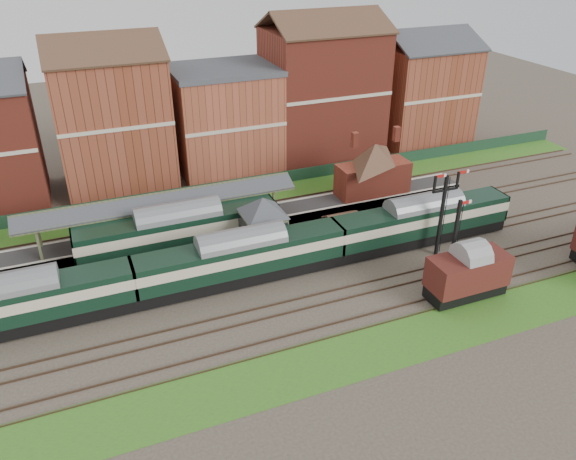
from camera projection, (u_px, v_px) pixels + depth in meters
name	position (u px, v px, depth m)	size (l,w,h in m)	color
ground	(308.00, 267.00, 50.57)	(160.00, 160.00, 0.00)	#473D33
grass_back	(251.00, 196.00, 63.54)	(90.00, 4.50, 0.06)	#2D6619
grass_front	(374.00, 349.00, 40.82)	(90.00, 5.00, 0.06)	#2D6619
fence	(245.00, 183.00, 64.82)	(90.00, 0.12, 1.50)	#193823
platform	(223.00, 224.00, 56.60)	(55.00, 3.40, 1.00)	#2D2D2D
signal_box	(263.00, 226.00, 50.68)	(5.40, 5.40, 6.00)	#69805B
brick_hut	(341.00, 229.00, 54.28)	(3.20, 2.64, 2.94)	brown
station_building	(373.00, 168.00, 60.52)	(8.10, 8.10, 5.90)	#993727
canopy	(159.00, 197.00, 52.65)	(26.00, 3.89, 4.08)	#4D5334
semaphore_bracket	(442.00, 210.00, 50.27)	(3.60, 0.25, 8.18)	black
semaphore_siding	(454.00, 242.00, 46.18)	(1.23, 0.25, 8.00)	black
town_backdrop	(223.00, 114.00, 67.42)	(69.00, 10.00, 16.00)	#993727
dmu_train	(242.00, 257.00, 47.38)	(54.03, 2.84, 4.15)	black
platform_railcar	(180.00, 230.00, 51.35)	(18.61, 2.93, 4.29)	black
goods_van_a	(468.00, 273.00, 45.53)	(6.61, 2.86, 4.01)	black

